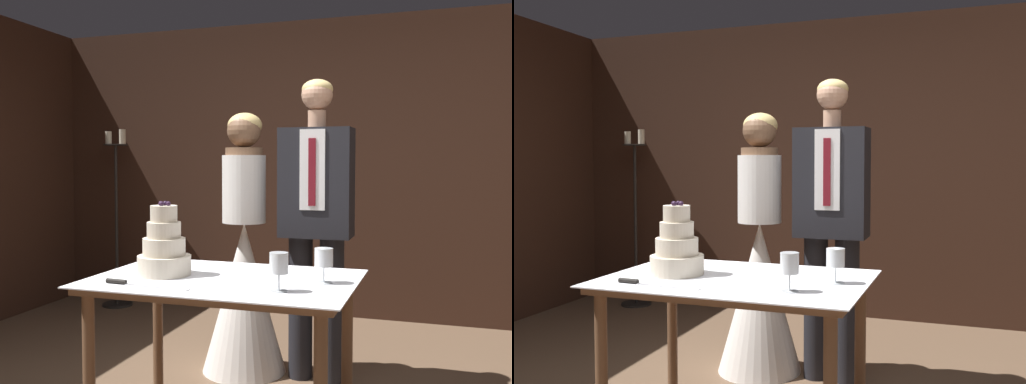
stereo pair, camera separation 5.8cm
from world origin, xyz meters
The scene contains 9 objects.
wall_back centered at (0.00, 2.52, 1.30)m, with size 5.53×0.12×2.60m, color #382116.
cake_table centered at (-0.05, 0.02, 0.70)m, with size 1.24×0.83×0.80m.
tiered_cake centered at (-0.36, 0.00, 0.93)m, with size 0.26×0.26×0.36m.
cake_knife centered at (-0.39, -0.26, 0.81)m, with size 0.42×0.05×0.02m.
wine_glass_near centered at (0.42, 0.05, 0.91)m, with size 0.08×0.08×0.16m.
wine_glass_middle centered at (0.27, -0.18, 0.91)m, with size 0.08×0.08×0.17m.
bride centered at (-0.29, 0.97, 0.62)m, with size 0.54×0.54×1.67m.
groom centered at (0.19, 0.97, 1.03)m, with size 0.44×0.25×1.86m.
candle_stand centered at (-1.99, 2.19, 0.77)m, with size 0.28×0.28×1.66m.
Camera 2 is at (0.98, -2.45, 1.34)m, focal length 40.00 mm.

